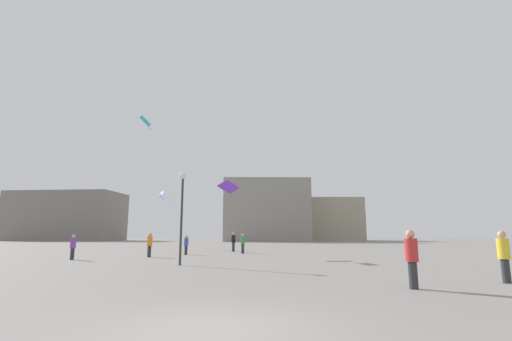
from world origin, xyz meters
The scene contains 15 objects.
ground_plane centered at (0.00, 0.00, 0.00)m, with size 300.00×300.00×0.00m, color gray.
person_in_black centered at (-2.95, 29.06, 0.99)m, with size 0.40×0.40×1.82m.
person_in_blue centered at (-6.10, 22.97, 0.86)m, with size 0.34×0.34×1.57m.
person_in_yellow centered at (8.92, 6.57, 0.96)m, with size 0.38×0.38×1.75m.
person_in_purple centered at (-12.08, 16.88, 0.88)m, with size 0.35×0.35×1.60m.
person_in_red centered at (5.28, 5.05, 0.97)m, with size 0.38×0.38×1.77m.
person_in_green centered at (-1.71, 25.32, 0.92)m, with size 0.37×0.37×1.69m.
person_in_orange centered at (-8.02, 19.82, 0.96)m, with size 0.38×0.38×1.75m.
kite_cobalt_diamond centered at (-12.25, 35.21, 6.24)m, with size 9.98×6.80×5.47m.
kite_cyan_delta centered at (-10.87, 25.55, 11.96)m, with size 5.29×3.44×11.29m.
kite_violet_delta centered at (-2.51, 21.35, 5.25)m, with size 4.34×2.23×4.43m.
building_left_hall centered at (-55.00, 88.79, 6.40)m, with size 28.41×15.25×12.80m.
building_centre_hall centered at (-1.00, 81.96, 7.33)m, with size 20.99×13.76×14.65m.
building_right_hall centered at (17.00, 94.45, 5.57)m, with size 14.23×15.53×11.13m.
lamppost_west centered at (-3.99, 13.09, 3.36)m, with size 0.36×0.36×5.01m.
Camera 1 is at (1.11, -6.53, 1.62)m, focal length 25.40 mm.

